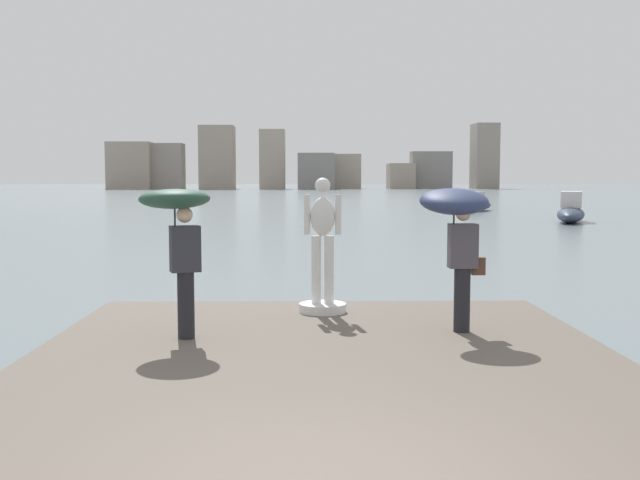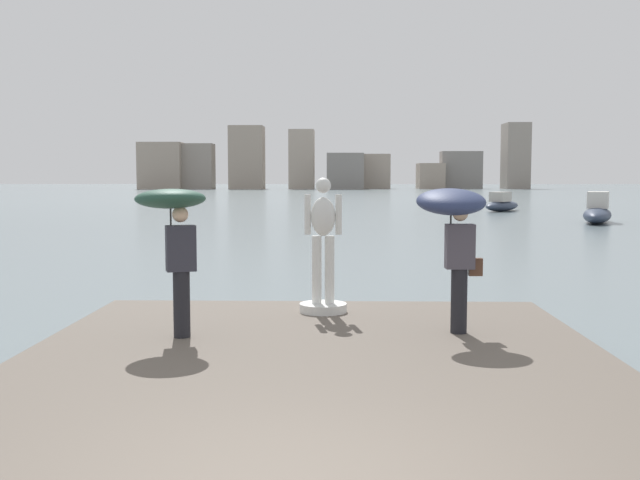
% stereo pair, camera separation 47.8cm
% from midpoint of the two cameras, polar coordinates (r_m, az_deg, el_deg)
% --- Properties ---
extents(ground_plane, '(400.00, 400.00, 0.00)m').
position_cam_midpoint_polar(ground_plane, '(44.91, -1.06, 1.65)').
color(ground_plane, slate).
extents(pier, '(7.10, 10.81, 0.40)m').
position_cam_midpoint_polar(pier, '(7.60, -1.28, -12.91)').
color(pier, '#60564C').
rests_on(pier, ground).
extents(statue_white_figure, '(0.74, 0.74, 2.10)m').
position_cam_midpoint_polar(statue_white_figure, '(11.68, -0.97, -1.49)').
color(statue_white_figure, silver).
rests_on(statue_white_figure, pier).
extents(onlooker_left, '(1.17, 1.18, 1.99)m').
position_cam_midpoint_polar(onlooker_left, '(9.94, -12.08, 1.35)').
color(onlooker_left, black).
rests_on(onlooker_left, pier).
extents(onlooker_right, '(0.95, 0.99, 2.02)m').
position_cam_midpoint_polar(onlooker_right, '(10.29, 9.03, 1.54)').
color(onlooker_right, black).
rests_on(onlooker_right, pier).
extents(boat_near, '(3.86, 4.58, 1.40)m').
position_cam_midpoint_polar(boat_near, '(55.79, 11.47, 2.70)').
color(boat_near, '#2D384C').
rests_on(boat_near, ground).
extents(boat_mid, '(3.35, 5.71, 1.68)m').
position_cam_midpoint_polar(boat_mid, '(43.43, 18.21, 2.06)').
color(boat_mid, '#2D384C').
rests_on(boat_mid, ground).
extents(distant_skyline, '(77.28, 13.66, 13.18)m').
position_cam_midpoint_polar(distant_skyline, '(150.57, -1.76, 5.72)').
color(distant_skyline, gray).
rests_on(distant_skyline, ground).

